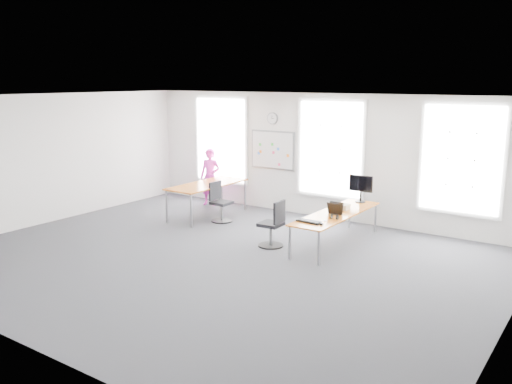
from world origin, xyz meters
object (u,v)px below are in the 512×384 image
Objects in this scene: desk_right at (336,215)px; chair_right at (273,227)px; person at (210,177)px; desk_left at (207,186)px; chair_left at (220,204)px; headphones at (334,217)px; monitor at (361,186)px; keyboard at (309,222)px.

desk_right is 1.31m from chair_right.
chair_right is 4.06m from person.
desk_left is at bearing -71.06° from person.
desk_right is at bearing -91.19° from chair_left.
chair_left reaches higher than desk_right.
headphones is 1.68m from monitor.
keyboard is at bearing 79.27° from chair_right.
person is (-1.28, 1.21, 0.35)m from chair_left.
person is 4.92m from headphones.
monitor reaches higher than headphones.
chair_left is at bearing 177.59° from desk_right.
desk_left is 2.35× the size of chair_left.
chair_right is 2.35m from chair_left.
desk_right is 0.52m from headphones.
desk_left is at bearing -116.71° from chair_right.
chair_left is at bearing -117.10° from chair_right.
headphones is at bearing -99.26° from chair_left.
desk_right is 1.81× the size of person.
headphones is 0.29× the size of monitor.
person is (-0.70, 0.97, 0.02)m from desk_left.
monitor is at bearing 12.15° from desk_left.
desk_right is at bearing -89.67° from monitor.
monitor is (0.98, 2.00, 0.61)m from chair_right.
desk_right is 1.24× the size of desk_left.
headphones reaches higher than keyboard.
desk_left reaches higher than desk_right.
chair_right is 1.25m from headphones.
person is at bearing 155.92° from keyboard.
desk_left is 12.77× the size of headphones.
desk_left is at bearing -167.60° from monitor.
person reaches higher than desk_right.
keyboard is at bearing -108.79° from chair_left.
chair_right is 5.52× the size of headphones.
monitor reaches higher than keyboard.
person is (-3.41, 2.18, 0.34)m from chair_right.
chair_right is (-0.98, -0.84, -0.21)m from desk_right.
person reaches higher than headphones.
chair_right reaches higher than chair_left.
keyboard reaches higher than desk_right.
chair_left reaches higher than headphones.
desk_left is 2.98m from chair_right.
headphones is (0.28, 0.49, 0.03)m from keyboard.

